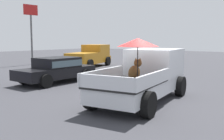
{
  "coord_description": "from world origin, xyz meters",
  "views": [
    {
      "loc": [
        -8.16,
        -5.22,
        2.32
      ],
      "look_at": [
        -0.12,
        1.27,
        1.1
      ],
      "focal_mm": 42.91,
      "sensor_mm": 36.0,
      "label": 1
    }
  ],
  "objects": [
    {
      "name": "pickup_truck_main",
      "position": [
        0.44,
        0.06,
        0.98
      ],
      "size": [
        5.29,
        2.91,
        2.33
      ],
      "rotation": [
        0.0,
        0.0,
        0.16
      ],
      "color": "black",
      "rests_on": "ground"
    },
    {
      "name": "ground_plane",
      "position": [
        0.0,
        0.0,
        0.0
      ],
      "size": [
        80.0,
        80.0,
        0.0
      ],
      "primitive_type": "plane",
      "color": "#38383D"
    },
    {
      "name": "motel_sign",
      "position": [
        6.06,
        15.49,
        3.71
      ],
      "size": [
        1.4,
        0.16,
        5.29
      ],
      "color": "#59595B",
      "rests_on": "ground"
    },
    {
      "name": "pickup_truck_far",
      "position": [
        7.98,
        10.11,
        0.87
      ],
      "size": [
        5.1,
        3.11,
        1.8
      ],
      "rotation": [
        0.0,
        0.0,
        0.26
      ],
      "color": "black",
      "rests_on": "ground"
    },
    {
      "name": "parked_sedan_near",
      "position": [
        0.9,
        5.86,
        0.74
      ],
      "size": [
        4.33,
        2.05,
        1.33
      ],
      "rotation": [
        0.0,
        0.0,
        3.16
      ],
      "color": "black",
      "rests_on": "ground"
    }
  ]
}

